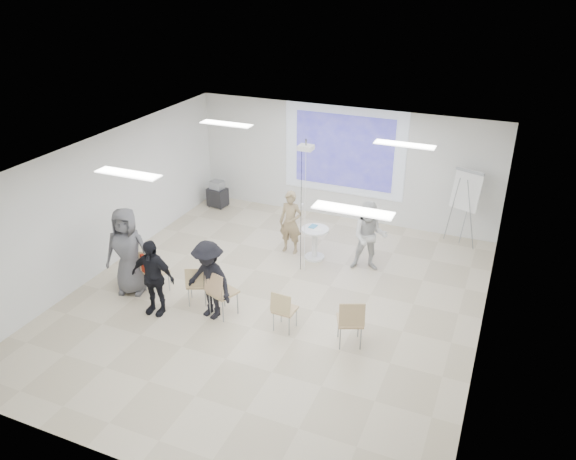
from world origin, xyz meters
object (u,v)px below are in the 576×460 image
at_px(chair_far_left, 139,264).
at_px(chair_left_inner, 197,282).
at_px(chair_center, 219,290).
at_px(audience_outer, 127,246).
at_px(pedestal_table, 315,241).
at_px(laptop, 198,282).
at_px(player_left, 291,218).
at_px(chair_right_inner, 283,308).
at_px(av_cart, 218,195).
at_px(audience_left, 152,272).
at_px(audience_mid, 209,275).
at_px(chair_right_far, 351,319).
at_px(player_right, 370,233).
at_px(chair_left_mid, 152,269).
at_px(flipchart_easel, 466,191).

bearing_deg(chair_far_left, chair_left_inner, -17.87).
height_order(chair_center, audience_outer, audience_outer).
relative_size(pedestal_table, laptop, 2.45).
bearing_deg(player_left, chair_center, -93.94).
xyz_separation_m(chair_right_inner, av_cart, (-4.03, 4.69, -0.16)).
bearing_deg(chair_far_left, audience_left, -49.75).
bearing_deg(audience_mid, player_left, 96.69).
xyz_separation_m(chair_center, audience_outer, (-2.15, 0.10, 0.45)).
height_order(chair_left_inner, chair_center, chair_center).
bearing_deg(chair_right_far, player_right, 76.28).
relative_size(chair_left_mid, audience_left, 0.52).
xyz_separation_m(chair_center, chair_right_far, (2.59, 0.07, -0.02)).
relative_size(chair_left_inner, laptop, 2.73).
bearing_deg(chair_far_left, chair_center, -20.81).
xyz_separation_m(chair_far_left, audience_mid, (1.99, -0.45, 0.42)).
bearing_deg(av_cart, chair_far_left, -75.22).
xyz_separation_m(player_left, chair_center, (-0.21, -3.02, -0.26)).
height_order(chair_left_mid, av_cart, chair_left_mid).
height_order(player_left, flipchart_easel, flipchart_easel).
bearing_deg(chair_right_inner, audience_mid, -173.42).
distance_m(chair_far_left, chair_left_inner, 1.55).
xyz_separation_m(pedestal_table, player_left, (-0.64, 0.09, 0.42)).
bearing_deg(player_left, audience_mid, -97.05).
bearing_deg(laptop, flipchart_easel, -157.85).
bearing_deg(audience_mid, chair_center, 34.82).
bearing_deg(flipchart_easel, av_cart, -156.10).
xyz_separation_m(chair_left_mid, audience_left, (0.45, -0.58, 0.35)).
distance_m(chair_right_inner, av_cart, 6.19).
xyz_separation_m(chair_center, chair_right_inner, (1.31, 0.03, -0.09)).
height_order(chair_left_inner, laptop, chair_left_inner).
distance_m(player_left, chair_center, 3.03).
distance_m(pedestal_table, av_cart, 4.00).
height_order(chair_far_left, chair_right_inner, chair_right_inner).
bearing_deg(chair_right_far, pedestal_table, 98.30).
xyz_separation_m(chair_center, av_cart, (-2.71, 4.73, -0.25)).
height_order(audience_outer, flipchart_easel, audience_outer).
xyz_separation_m(chair_far_left, chair_left_inner, (1.54, -0.19, 0.02)).
height_order(chair_left_inner, audience_left, audience_left).
distance_m(chair_left_inner, chair_center, 0.66).
bearing_deg(chair_far_left, chair_left_mid, -30.25).
distance_m(player_left, chair_left_inner, 2.97).
bearing_deg(chair_left_mid, laptop, 25.36).
height_order(chair_left_mid, audience_outer, audience_outer).
bearing_deg(chair_left_mid, flipchart_easel, 62.55).
bearing_deg(chair_left_inner, chair_left_mid, 154.58).
height_order(flipchart_easel, av_cart, flipchart_easel).
height_order(laptop, audience_left, audience_left).
height_order(chair_far_left, laptop, chair_far_left).
height_order(chair_left_inner, chair_right_inner, chair_left_inner).
bearing_deg(chair_left_inner, chair_center, -41.06).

